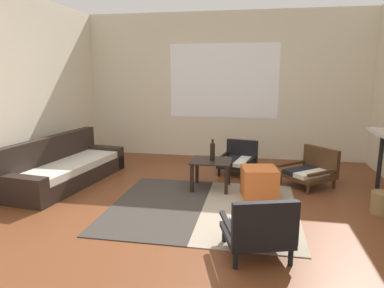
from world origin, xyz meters
The scene contains 11 objects.
ground_plane centered at (0.00, 0.00, 0.00)m, with size 7.80×7.80×0.00m, color brown.
far_wall_with_window centered at (0.00, 3.06, 1.35)m, with size 5.60×0.13×2.70m.
area_rug centered at (0.03, 0.35, 0.01)m, with size 2.23×1.98×0.01m.
couch centered at (-2.11, 0.94, 0.22)m, with size 0.96×2.09×0.69m.
coffee_table centered at (0.03, 1.07, 0.32)m, with size 0.55×0.50×0.41m.
armchair_by_window centered at (0.37, 1.99, 0.22)m, with size 0.65×0.73×0.50m.
armchair_striped_foreground centered at (0.68, -0.70, 0.26)m, with size 0.69×0.69×0.58m.
armchair_corner centered at (1.43, 1.50, 0.23)m, with size 0.85×0.85×0.54m.
ottoman_orange centered at (0.69, 0.85, 0.20)m, with size 0.44×0.44×0.40m, color #D1662D.
glass_bottle centered at (0.05, 1.08, 0.54)m, with size 0.07×0.07×0.30m.
wicker_basket centered at (2.10, 0.57, 0.13)m, with size 0.26×0.26×0.25m, color olive.
Camera 1 is at (0.61, -3.55, 1.60)m, focal length 32.44 mm.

